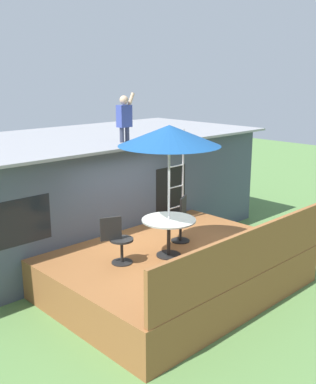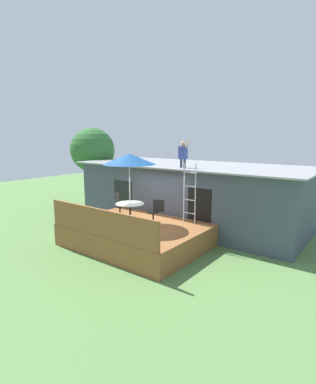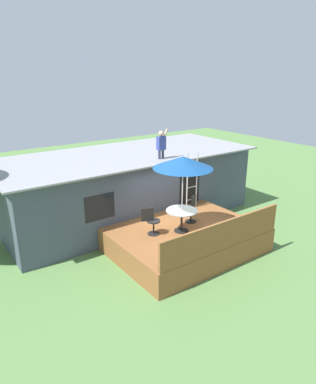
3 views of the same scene
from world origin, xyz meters
name	(u,v)px [view 3 (image 3 of 3)]	position (x,y,z in m)	size (l,w,h in m)	color
ground_plane	(183,248)	(0.00, 0.00, 0.00)	(40.00, 40.00, 0.00)	#567F42
house	(128,185)	(0.00, 3.60, 1.36)	(10.50, 4.50, 2.71)	#424C5B
deck	(183,238)	(0.00, 0.00, 0.40)	(4.84, 3.84, 0.80)	brown
deck_railing	(224,235)	(0.00, -1.87, 1.25)	(4.74, 0.08, 0.90)	brown
patio_table	(182,215)	(-0.24, -0.19, 1.39)	(1.04, 1.04, 0.74)	black
patio_umbrella	(183,162)	(-0.24, -0.19, 3.15)	(1.90, 1.90, 2.54)	silver
step_ladder	(192,181)	(1.42, 1.22, 1.90)	(0.52, 0.04, 2.20)	silver
person_figure	(161,143)	(0.58, 2.06, 3.32)	(0.47, 0.20, 1.11)	#33384C
patio_chair_left	(151,221)	(-1.18, 0.20, 1.26)	(0.60, 0.44, 0.92)	black
patio_chair_right	(192,209)	(0.58, 0.25, 1.26)	(0.58, 0.44, 0.92)	black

